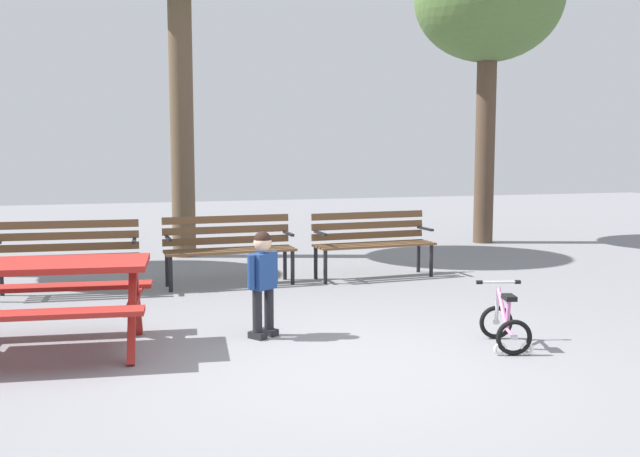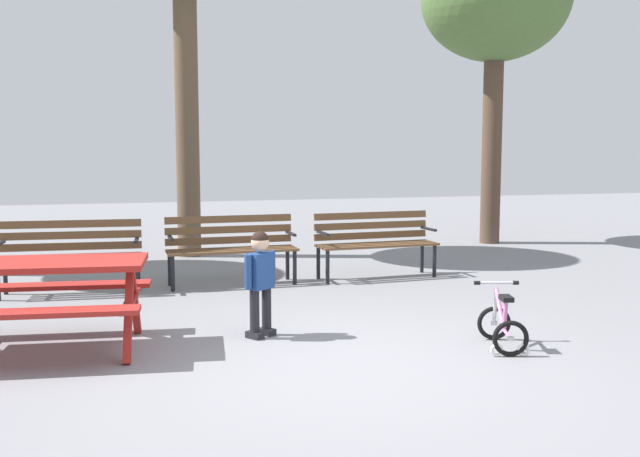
# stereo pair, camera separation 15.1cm
# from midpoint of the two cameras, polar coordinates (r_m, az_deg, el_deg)

# --- Properties ---
(ground) EXTENTS (36.00, 36.00, 0.00)m
(ground) POSITION_cam_midpoint_polar(r_m,az_deg,el_deg) (5.66, 0.93, -10.97)
(ground) COLOR gray
(picnic_table) EXTENTS (1.94, 1.54, 0.79)m
(picnic_table) POSITION_cam_midpoint_polar(r_m,az_deg,el_deg) (6.35, -22.34, -4.03)
(picnic_table) COLOR maroon
(picnic_table) RESTS_ON ground
(park_bench_far_left) EXTENTS (1.63, 0.58, 0.85)m
(park_bench_far_left) POSITION_cam_midpoint_polar(r_m,az_deg,el_deg) (8.80, -19.91, -1.71)
(park_bench_far_left) COLOR brown
(park_bench_far_left) RESTS_ON ground
(park_bench_left) EXTENTS (1.61, 0.49, 0.85)m
(park_bench_left) POSITION_cam_midpoint_polar(r_m,az_deg,el_deg) (8.98, -7.74, -1.23)
(park_bench_left) COLOR brown
(park_bench_left) RESTS_ON ground
(park_bench_right) EXTENTS (1.62, 0.54, 0.85)m
(park_bench_right) POSITION_cam_midpoint_polar(r_m,az_deg,el_deg) (9.45, 3.70, -0.80)
(park_bench_right) COLOR brown
(park_bench_right) RESTS_ON ground
(child_standing) EXTENTS (0.31, 0.27, 0.96)m
(child_standing) POSITION_cam_midpoint_polar(r_m,az_deg,el_deg) (6.42, -5.24, -3.79)
(child_standing) COLOR black
(child_standing) RESTS_ON ground
(kids_bicycle) EXTENTS (0.48, 0.62, 0.54)m
(kids_bicycle) POSITION_cam_midpoint_polar(r_m,az_deg,el_deg) (6.34, 13.85, -7.39)
(kids_bicycle) COLOR black
(kids_bicycle) RESTS_ON ground
(tree_center) EXTENTS (2.60, 2.60, 5.41)m
(tree_center) POSITION_cam_midpoint_polar(r_m,az_deg,el_deg) (13.43, 12.94, 17.15)
(tree_center) COLOR brown
(tree_center) RESTS_ON ground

